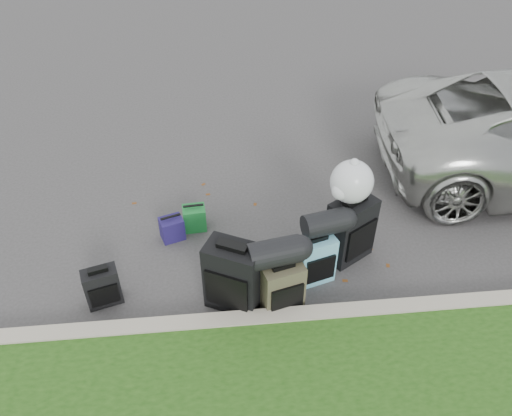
{
  "coord_description": "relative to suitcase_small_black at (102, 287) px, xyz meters",
  "views": [
    {
      "loc": [
        -0.52,
        -4.15,
        4.05
      ],
      "look_at": [
        -0.1,
        0.2,
        0.55
      ],
      "focal_mm": 35.0,
      "sensor_mm": 36.0,
      "label": 1
    }
  ],
  "objects": [
    {
      "name": "ground",
      "position": [
        1.76,
        0.53,
        -0.22
      ],
      "size": [
        120.0,
        120.0,
        0.0
      ],
      "primitive_type": "plane",
      "color": "#383535",
      "rests_on": "ground"
    },
    {
      "name": "curb",
      "position": [
        1.76,
        -0.47,
        -0.15
      ],
      "size": [
        120.0,
        0.18,
        0.15
      ],
      "primitive_type": "cube",
      "color": "#9E937F",
      "rests_on": "ground"
    },
    {
      "name": "suitcase_small_black",
      "position": [
        0.0,
        0.0,
        0.0
      ],
      "size": [
        0.39,
        0.29,
        0.44
      ],
      "primitive_type": "cube",
      "rotation": [
        0.0,
        0.0,
        0.29
      ],
      "color": "black",
      "rests_on": "ground"
    },
    {
      "name": "suitcase_large_black_left",
      "position": [
        1.34,
        -0.15,
        0.17
      ],
      "size": [
        0.63,
        0.54,
        0.78
      ],
      "primitive_type": "cube",
      "rotation": [
        0.0,
        0.0,
        -0.47
      ],
      "color": "black",
      "rests_on": "ground"
    },
    {
      "name": "suitcase_olive",
      "position": [
        1.82,
        -0.24,
        0.07
      ],
      "size": [
        0.47,
        0.36,
        0.57
      ],
      "primitive_type": "cube",
      "rotation": [
        0.0,
        0.0,
        0.26
      ],
      "color": "#393625",
      "rests_on": "ground"
    },
    {
      "name": "suitcase_teal",
      "position": [
        2.23,
        0.12,
        0.07
      ],
      "size": [
        0.45,
        0.34,
        0.57
      ],
      "primitive_type": "cube",
      "rotation": [
        0.0,
        0.0,
        0.29
      ],
      "color": "teal",
      "rests_on": "ground"
    },
    {
      "name": "suitcase_large_black_right",
      "position": [
        2.69,
        0.44,
        0.16
      ],
      "size": [
        0.6,
        0.53,
        0.77
      ],
      "primitive_type": "cube",
      "rotation": [
        0.0,
        0.0,
        0.56
      ],
      "color": "black",
      "rests_on": "ground"
    },
    {
      "name": "tote_green",
      "position": [
        0.94,
        1.1,
        -0.07
      ],
      "size": [
        0.29,
        0.24,
        0.31
      ],
      "primitive_type": "cube",
      "rotation": [
        0.0,
        0.0,
        0.08
      ],
      "color": "#1A7730",
      "rests_on": "ground"
    },
    {
      "name": "tote_navy",
      "position": [
        0.67,
        0.94,
        -0.08
      ],
      "size": [
        0.32,
        0.28,
        0.28
      ],
      "primitive_type": "cube",
      "rotation": [
        0.0,
        0.0,
        0.33
      ],
      "color": "#201753",
      "rests_on": "ground"
    },
    {
      "name": "duffel_left",
      "position": [
        1.75,
        -0.18,
        0.49
      ],
      "size": [
        0.56,
        0.37,
        0.28
      ],
      "primitive_type": "cylinder",
      "rotation": [
        0.0,
        1.57,
        0.19
      ],
      "color": "black",
      "rests_on": "suitcase_olive"
    },
    {
      "name": "duffel_right",
      "position": [
        2.33,
        0.22,
        0.48
      ],
      "size": [
        0.51,
        0.36,
        0.26
      ],
      "primitive_type": "cylinder",
      "rotation": [
        0.0,
        1.57,
        0.22
      ],
      "color": "black",
      "rests_on": "suitcase_teal"
    },
    {
      "name": "trash_bag",
      "position": [
        2.64,
        0.51,
        0.78
      ],
      "size": [
        0.46,
        0.46,
        0.46
      ],
      "primitive_type": "sphere",
      "color": "silver",
      "rests_on": "suitcase_large_black_right"
    }
  ]
}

